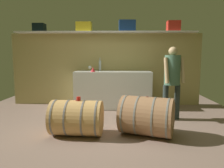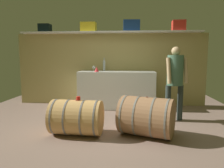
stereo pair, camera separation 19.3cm
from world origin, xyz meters
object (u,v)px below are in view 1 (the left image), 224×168
object	(u,v)px
toolcase_black	(39,28)
toolcase_navy	(127,26)
work_cabinet	(113,89)
toolcase_red	(173,26)
wine_bottle_clear	(100,65)
wine_glass	(90,67)
toolcase_yellow	(84,27)
wine_barrel_near	(77,118)
winemaker_pouring	(172,76)
red_funnel	(93,69)
wine_barrel_far	(147,116)
tasting_cup	(79,99)

from	to	relation	value
toolcase_black	toolcase_navy	bearing A→B (deg)	-1.02
work_cabinet	toolcase_red	bearing A→B (deg)	8.79
wine_bottle_clear	wine_glass	distance (m)	0.28
wine_glass	toolcase_yellow	bearing A→B (deg)	139.10
wine_barrel_near	wine_glass	bearing A→B (deg)	95.21
toolcase_navy	winemaker_pouring	size ratio (longest dim) A/B	0.28
toolcase_black	toolcase_red	size ratio (longest dim) A/B	0.92
red_funnel	wine_barrel_far	world-z (taller)	red_funnel
wine_bottle_clear	wine_barrel_near	distance (m)	2.33
wine_bottle_clear	tasting_cup	world-z (taller)	wine_bottle_clear
work_cabinet	wine_barrel_far	distance (m)	2.04
toolcase_navy	toolcase_red	size ratio (longest dim) A/B	1.32
wine_bottle_clear	red_funnel	xyz separation A→B (m)	(-0.14, -0.39, -0.09)
toolcase_yellow	wine_bottle_clear	distance (m)	1.06
toolcase_red	wine_barrel_far	size ratio (longest dim) A/B	0.31
wine_barrel_far	winemaker_pouring	world-z (taller)	winemaker_pouring
toolcase_red	tasting_cup	bearing A→B (deg)	-130.64
wine_glass	toolcase_black	bearing A→B (deg)	174.20
toolcase_black	wine_barrel_far	xyz separation A→B (m)	(2.51, -2.18, -1.71)
toolcase_yellow	winemaker_pouring	distance (m)	2.62
wine_bottle_clear	wine_barrel_far	size ratio (longest dim) A/B	0.34
winemaker_pouring	toolcase_black	bearing A→B (deg)	-38.29
work_cabinet	wine_glass	xyz separation A→B (m)	(-0.60, 0.10, 0.56)
toolcase_yellow	toolcase_navy	bearing A→B (deg)	1.39
toolcase_red	red_funnel	size ratio (longest dim) A/B	2.65
toolcase_black	winemaker_pouring	bearing A→B (deg)	-23.20
wine_glass	wine_barrel_far	bearing A→B (deg)	-59.63
red_funnel	tasting_cup	size ratio (longest dim) A/B	1.82
red_funnel	winemaker_pouring	size ratio (longest dim) A/B	0.08
toolcase_yellow	red_funnel	size ratio (longest dim) A/B	3.28
toolcase_yellow	wine_barrel_near	size ratio (longest dim) A/B	0.45
toolcase_red	red_funnel	xyz separation A→B (m)	(-2.02, -0.42, -1.07)
wine_bottle_clear	tasting_cup	bearing A→B (deg)	-94.56
wine_barrel_far	wine_bottle_clear	bearing A→B (deg)	133.79
winemaker_pouring	wine_barrel_near	bearing A→B (deg)	11.67
toolcase_yellow	toolcase_red	bearing A→B (deg)	1.39
tasting_cup	winemaker_pouring	distance (m)	2.00
toolcase_black	wine_bottle_clear	world-z (taller)	toolcase_black
toolcase_navy	winemaker_pouring	bearing A→B (deg)	-58.26
toolcase_black	toolcase_navy	distance (m)	2.27
toolcase_black	wine_glass	distance (m)	1.66
toolcase_yellow	wine_glass	size ratio (longest dim) A/B	2.81
wine_bottle_clear	toolcase_black	bearing A→B (deg)	178.76
wine_glass	wine_barrel_far	world-z (taller)	wine_glass
tasting_cup	toolcase_navy	bearing A→B (deg)	68.45
wine_glass	wine_bottle_clear	bearing A→B (deg)	21.29
winemaker_pouring	work_cabinet	bearing A→B (deg)	-56.40
toolcase_yellow	winemaker_pouring	size ratio (longest dim) A/B	0.26
toolcase_navy	wine_barrel_far	xyz separation A→B (m)	(0.25, -2.18, -1.75)
toolcase_red	wine_barrel_near	world-z (taller)	toolcase_red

